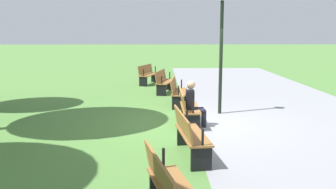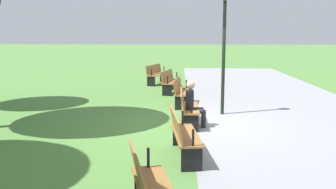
{
  "view_description": "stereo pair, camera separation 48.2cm",
  "coord_description": "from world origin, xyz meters",
  "views": [
    {
      "loc": [
        9.39,
        -0.76,
        2.42
      ],
      "look_at": [
        -0.0,
        -0.58,
        0.8
      ],
      "focal_mm": 39.1,
      "sensor_mm": 36.0,
      "label": 1
    },
    {
      "loc": [
        9.39,
        -0.28,
        2.42
      ],
      "look_at": [
        -0.0,
        -0.58,
        0.8
      ],
      "focal_mm": 39.1,
      "sensor_mm": 36.0,
      "label": 2
    }
  ],
  "objects": [
    {
      "name": "bench_3",
      "position": [
        0.0,
        -0.07,
        0.47
      ],
      "size": [
        1.61,
        0.47,
        0.89
      ],
      "color": "#996633",
      "rests_on": "ground"
    },
    {
      "name": "person_seated",
      "position": [
        0.24,
        0.07,
        0.64
      ],
      "size": [
        0.32,
        0.52,
        1.2
      ],
      "color": "black",
      "rests_on": "ground"
    },
    {
      "name": "bench_2",
      "position": [
        -2.55,
        -0.21,
        0.47
      ],
      "size": [
        1.66,
        0.65,
        0.89
      ],
      "rotation": [
        0.0,
        0.0,
        -0.11
      ],
      "color": "#996633",
      "rests_on": "ground"
    },
    {
      "name": "lamp_post",
      "position": [
        -1.27,
        0.99,
        2.54
      ],
      "size": [
        0.32,
        0.32,
        3.6
      ],
      "color": "black",
      "rests_on": "ground"
    },
    {
      "name": "bench_1",
      "position": [
        -5.06,
        -0.65,
        0.47
      ],
      "size": [
        1.68,
        0.83,
        0.89
      ],
      "rotation": [
        0.0,
        0.0,
        -0.23
      ],
      "color": "#996633",
      "rests_on": "ground"
    },
    {
      "name": "ground_plane",
      "position": [
        0.0,
        0.0,
        0.0
      ],
      "size": [
        120.0,
        120.0,
        0.0
      ],
      "primitive_type": "plane",
      "color": "#54843D"
    },
    {
      "name": "bench_0",
      "position": [
        -7.51,
        -1.36,
        0.47
      ],
      "size": [
        1.68,
        0.99,
        0.89
      ],
      "rotation": [
        0.0,
        0.0,
        -0.34
      ],
      "color": "#996633",
      "rests_on": "ground"
    },
    {
      "name": "path_paving",
      "position": [
        0.0,
        2.92,
        0.0
      ],
      "size": [
        29.82,
        5.79,
        0.01
      ],
      "primitive_type": "cube",
      "color": "#939399",
      "rests_on": "ground"
    },
    {
      "name": "bench_4",
      "position": [
        2.55,
        -0.21,
        0.47
      ],
      "size": [
        1.66,
        0.65,
        0.89
      ],
      "rotation": [
        0.0,
        0.0,
        0.11
      ],
      "color": "#996633",
      "rests_on": "ground"
    },
    {
      "name": "bench_5",
      "position": [
        5.06,
        -0.65,
        0.47
      ],
      "size": [
        1.68,
        0.83,
        0.89
      ],
      "rotation": [
        0.0,
        0.0,
        0.23
      ],
      "color": "#996633",
      "rests_on": "ground"
    }
  ]
}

